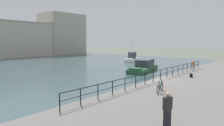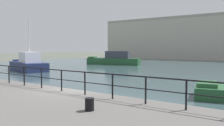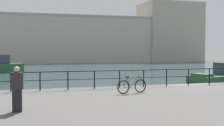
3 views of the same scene
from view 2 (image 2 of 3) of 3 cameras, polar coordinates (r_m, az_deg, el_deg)
The scene contains 6 objects.
ground_plane at distance 12.75m, azimuth -9.53°, elevation -10.01°, with size 240.00×240.00×0.00m, color #4C5147.
water_basin at distance 40.06m, azimuth 22.53°, elevation -0.92°, with size 80.00×60.00×0.01m, color #33474C.
moored_red_daysailer at distance 33.08m, azimuth -19.75°, elevation -0.25°, with size 8.20×4.91×6.92m.
moored_harbor_tender at distance 42.26m, azimuth 0.47°, elevation 0.82°, with size 9.93×4.28×2.46m.
quay_railing at distance 11.98m, azimuth -12.23°, elevation -3.24°, with size 25.10×0.07×1.08m.
mooring_bollard at distance 8.21m, azimuth -5.51°, elevation -10.00°, with size 0.32×0.32×0.44m, color black.
Camera 2 is at (8.75, -8.78, 3.00)m, focal length 37.46 mm.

